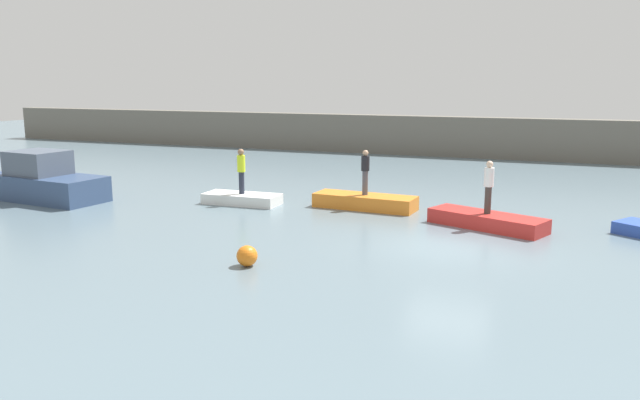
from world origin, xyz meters
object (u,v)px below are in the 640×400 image
person_white_shirt (489,184)px  rowboat_orange (365,202)px  motorboat (44,181)px  person_dark_shirt (365,170)px  rowboat_white (242,199)px  mooring_buoy (247,256)px  person_hiviz_shirt (241,169)px  rowboat_red (487,221)px

person_white_shirt → rowboat_orange: bearing=162.0°
motorboat → person_dark_shirt: bearing=13.9°
rowboat_white → rowboat_orange: (4.87, 0.97, 0.06)m
rowboat_white → person_dark_shirt: size_ratio=1.77×
rowboat_white → mooring_buoy: (4.27, -7.52, 0.07)m
person_hiviz_shirt → person_white_shirt: person_white_shirt is taller
person_dark_shirt → mooring_buoy: 8.60m
rowboat_orange → mooring_buoy: 8.51m
rowboat_orange → person_hiviz_shirt: size_ratio=2.20×
rowboat_white → person_dark_shirt: bearing=9.7°
rowboat_orange → rowboat_red: (4.81, -1.56, -0.02)m
mooring_buoy → rowboat_white: bearing=119.6°
rowboat_orange → person_dark_shirt: size_ratio=2.28×
rowboat_white → person_dark_shirt: person_dark_shirt is taller
rowboat_white → rowboat_orange: size_ratio=0.77×
rowboat_red → person_white_shirt: size_ratio=2.21×
rowboat_orange → person_white_shirt: 5.21m
rowboat_white → rowboat_red: (9.68, -0.59, 0.04)m
mooring_buoy → person_dark_shirt: bearing=86.0°
rowboat_white → rowboat_orange: rowboat_orange is taller
mooring_buoy → person_white_shirt: bearing=52.0°
motorboat → rowboat_white: bearing=15.4°
person_white_shirt → person_hiviz_shirt: bearing=176.5°
motorboat → rowboat_red: bearing=5.3°
rowboat_red → mooring_buoy: (-5.42, -6.93, 0.04)m
motorboat → person_white_shirt: bearing=5.3°
rowboat_orange → person_white_shirt: (4.81, -1.56, 1.22)m
rowboat_white → person_white_shirt: 9.79m
rowboat_red → rowboat_white: bearing=-161.9°
rowboat_orange → person_dark_shirt: 1.24m
rowboat_red → mooring_buoy: size_ratio=6.95×
person_dark_shirt → person_hiviz_shirt: 4.97m
motorboat → person_white_shirt: size_ratio=3.07×
person_dark_shirt → rowboat_red: bearing=-18.0°
rowboat_red → person_dark_shirt: 5.22m
motorboat → mooring_buoy: 13.44m
rowboat_orange → mooring_buoy: bearing=-90.6°
rowboat_red → mooring_buoy: 8.79m
rowboat_white → person_hiviz_shirt: bearing=88.4°
person_dark_shirt → person_white_shirt: (4.81, -1.56, -0.02)m
motorboat → person_hiviz_shirt: size_ratio=3.04×
motorboat → person_hiviz_shirt: 8.41m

